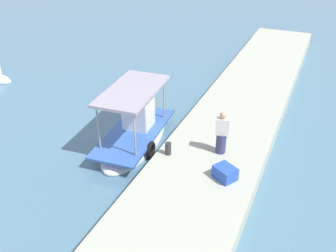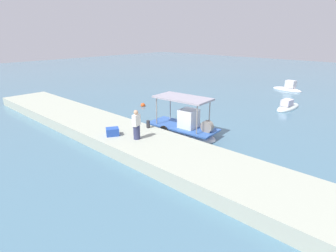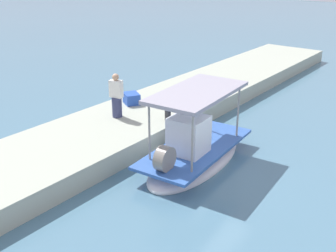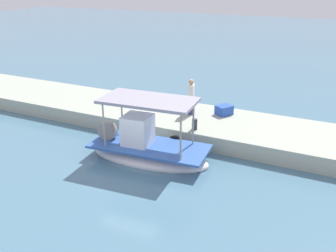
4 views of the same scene
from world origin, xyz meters
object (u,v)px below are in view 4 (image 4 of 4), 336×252
(fisherman_near_bollard, at_px, (191,98))
(mooring_bollard, at_px, (195,124))
(main_fishing_boat, at_px, (147,148))
(cargo_crate, at_px, (224,110))

(fisherman_near_bollard, xyz_separation_m, mooring_bollard, (-0.94, 1.80, -0.55))
(fisherman_near_bollard, distance_m, mooring_bollard, 2.11)
(main_fishing_boat, relative_size, cargo_crate, 7.04)
(mooring_bollard, relative_size, cargo_crate, 0.66)
(fisherman_near_bollard, relative_size, mooring_bollard, 3.56)
(fisherman_near_bollard, bearing_deg, mooring_bollard, 117.52)
(mooring_bollard, bearing_deg, fisherman_near_bollard, -62.48)
(cargo_crate, bearing_deg, mooring_bollard, 76.53)
(mooring_bollard, height_order, cargo_crate, mooring_bollard)
(mooring_bollard, bearing_deg, main_fishing_boat, 59.33)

